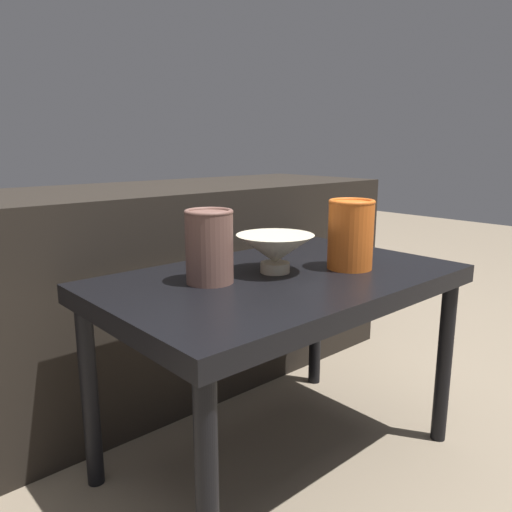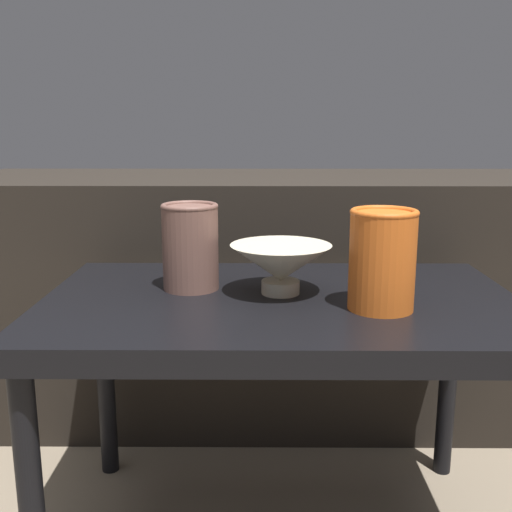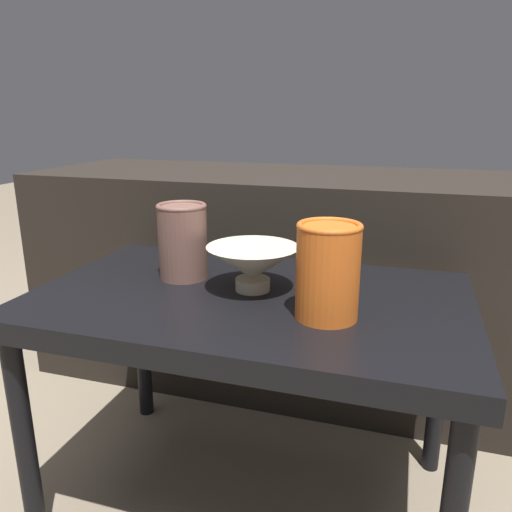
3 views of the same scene
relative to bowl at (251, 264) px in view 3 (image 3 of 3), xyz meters
The scene contains 6 objects.
ground_plane 0.50m from the bowl, 82.27° to the right, with size 8.00×8.00×0.00m, color #7F705B.
table 0.10m from the bowl, 82.27° to the right, with size 0.79×0.49×0.45m.
couch_backdrop 0.57m from the bowl, 89.73° to the left, with size 1.57×0.50×0.61m.
bowl is the anchor object (origin of this frame).
vase_textured_left 0.16m from the bowl, 168.65° to the left, with size 0.10×0.10×0.15m.
vase_colorful_right 0.18m from the bowl, 28.93° to the right, with size 0.10×0.10×0.16m.
Camera 3 is at (0.27, -0.82, 0.77)m, focal length 35.00 mm.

